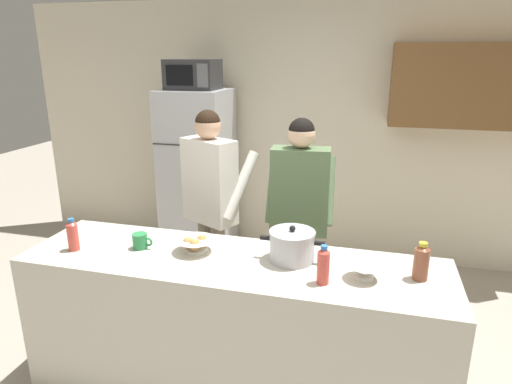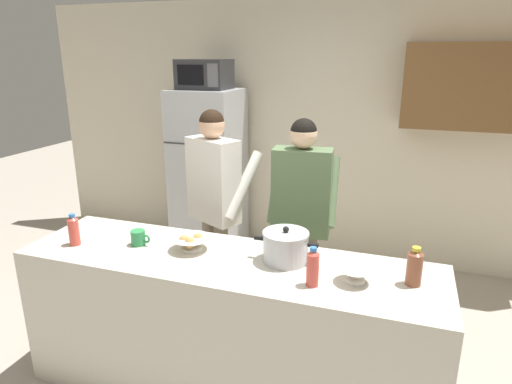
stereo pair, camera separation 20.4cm
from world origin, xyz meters
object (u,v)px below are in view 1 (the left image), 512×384
refrigerator (198,176)px  cooking_pot (292,246)px  person_by_sink (300,202)px  bottle_mid_counter (421,261)px  bottle_near_edge (73,235)px  bread_bowl (195,244)px  coffee_mug (140,241)px  bottle_far_corner (323,265)px  microwave (193,74)px  empty_bowl (364,271)px  person_near_pot (211,192)px

refrigerator → cooking_pot: bearing=-53.6°
refrigerator → person_by_sink: bearing=-40.3°
bottle_mid_counter → bottle_near_edge: bearing=-175.7°
refrigerator → bread_bowl: bearing=-68.4°
person_by_sink → coffee_mug: size_ratio=12.61×
person_by_sink → bottle_far_corner: (0.29, -0.96, -0.01)m
person_by_sink → bottle_mid_counter: size_ratio=7.79×
bread_bowl → bottle_near_edge: bottle_near_edge is taller
microwave → bottle_mid_counter: 2.82m
refrigerator → bottle_near_edge: (-0.02, -1.97, 0.15)m
coffee_mug → bottle_mid_counter: bottle_mid_counter is taller
bottle_near_edge → cooking_pot: bearing=8.8°
refrigerator → bottle_near_edge: 1.97m
cooking_pot → bread_bowl: 0.59m
empty_bowl → bread_bowl: bearing=175.0°
coffee_mug → bread_bowl: (0.35, 0.04, 0.00)m
person_near_pot → bottle_near_edge: person_near_pot is taller
refrigerator → microwave: (0.00, -0.02, 1.01)m
bottle_near_edge → bread_bowl: bearing=12.8°
person_near_pot → cooking_pot: bearing=-43.7°
microwave → person_by_sink: bearing=-39.7°
coffee_mug → bottle_mid_counter: bearing=0.8°
bottle_far_corner → coffee_mug: bearing=172.3°
person_near_pot → bottle_mid_counter: (1.48, -0.79, -0.03)m
microwave → bread_bowl: (0.71, -1.78, -0.91)m
bread_bowl → empty_bowl: bearing=-5.0°
microwave → bottle_near_edge: 2.13m
bread_bowl → bottle_mid_counter: (1.29, -0.01, 0.05)m
person_by_sink → empty_bowl: person_by_sink is taller
person_near_pot → coffee_mug: person_near_pot is taller
person_near_pot → bottle_far_corner: (0.98, -0.97, -0.03)m
cooking_pot → bottle_mid_counter: bearing=-4.2°
microwave → bottle_near_edge: size_ratio=2.34×
refrigerator → bottle_mid_counter: (2.00, -1.82, 0.15)m
cooking_pot → empty_bowl: size_ratio=2.02×
bottle_near_edge → bottle_far_corner: bottle_far_corner is taller
person_near_pot → bread_bowl: 0.80m
bottle_mid_counter → refrigerator: bearing=137.8°
bottle_far_corner → person_by_sink: bearing=106.6°
person_by_sink → cooking_pot: bearing=-83.8°
bottle_mid_counter → person_near_pot: bearing=151.9°
refrigerator → bread_bowl: refrigerator is taller
cooking_pot → bottle_mid_counter: cooking_pot is taller
refrigerator → bread_bowl: (0.71, -1.80, 0.10)m
bottle_far_corner → person_near_pot: bearing=135.3°
microwave → coffee_mug: bearing=-78.7°
empty_bowl → bottle_near_edge: (-1.73, -0.08, 0.05)m
microwave → bread_bowl: 2.12m
person_near_pot → bread_bowl: (0.19, -0.78, -0.09)m
person_by_sink → bottle_near_edge: size_ratio=8.05×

